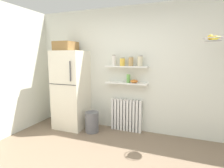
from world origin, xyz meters
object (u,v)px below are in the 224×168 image
at_px(storage_jar_3, 140,61).
at_px(vase, 128,79).
at_px(radiator, 126,115).
at_px(hanging_fruit_basket, 213,38).
at_px(trash_bin, 92,122).
at_px(storage_jar_1, 122,62).
at_px(storage_jar_2, 131,61).
at_px(shelf_bowl, 134,81).
at_px(storage_jar_0, 114,60).
at_px(refrigerator, 71,88).

bearing_deg(storage_jar_3, vase, 180.00).
xyz_separation_m(radiator, storage_jar_3, (0.28, -0.03, 1.16)).
height_order(vase, hanging_fruit_basket, hanging_fruit_basket).
bearing_deg(hanging_fruit_basket, trash_bin, -179.68).
distance_m(radiator, storage_jar_1, 1.14).
bearing_deg(storage_jar_2, vase, 180.00).
relative_size(vase, trash_bin, 0.39).
distance_m(radiator, trash_bin, 0.75).
bearing_deg(radiator, storage_jar_3, -6.20).
distance_m(storage_jar_3, vase, 0.43).
height_order(storage_jar_1, hanging_fruit_basket, hanging_fruit_basket).
height_order(storage_jar_3, trash_bin, storage_jar_3).
height_order(shelf_bowl, trash_bin, shelf_bowl).
distance_m(storage_jar_3, shelf_bowl, 0.43).
relative_size(storage_jar_2, hanging_fruit_basket, 0.67).
xyz_separation_m(storage_jar_0, vase, (0.32, 0.00, -0.37)).
bearing_deg(trash_bin, storage_jar_0, 39.27).
bearing_deg(radiator, vase, -35.49).
bearing_deg(vase, trash_bin, -156.05).
height_order(trash_bin, hanging_fruit_basket, hanging_fruit_basket).
bearing_deg(vase, hanging_fruit_basket, -11.68).
height_order(refrigerator, storage_jar_0, refrigerator).
bearing_deg(radiator, storage_jar_0, -173.80).
bearing_deg(storage_jar_3, radiator, 173.80).
height_order(storage_jar_0, storage_jar_3, storage_jar_0).
bearing_deg(refrigerator, trash_bin, -10.86).
distance_m(storage_jar_1, storage_jar_3, 0.37).
xyz_separation_m(radiator, vase, (0.04, -0.03, 0.79)).
bearing_deg(shelf_bowl, radiator, 169.66).
bearing_deg(trash_bin, storage_jar_3, 18.39).
xyz_separation_m(radiator, trash_bin, (-0.65, -0.34, -0.13)).
relative_size(radiator, hanging_fruit_basket, 2.38).
bearing_deg(vase, storage_jar_1, 180.00).
bearing_deg(storage_jar_1, storage_jar_0, 180.00).
height_order(radiator, storage_jar_3, storage_jar_3).
bearing_deg(trash_bin, hanging_fruit_basket, 0.32).
distance_m(radiator, storage_jar_0, 1.20).
xyz_separation_m(refrigerator, shelf_bowl, (1.39, 0.20, 0.19)).
xyz_separation_m(shelf_bowl, trash_bin, (-0.82, -0.31, -0.87)).
relative_size(radiator, trash_bin, 1.58).
xyz_separation_m(radiator, storage_jar_1, (-0.09, -0.03, 1.14)).
distance_m(radiator, shelf_bowl, 0.76).
height_order(refrigerator, radiator, refrigerator).
xyz_separation_m(storage_jar_2, hanging_fruit_basket, (1.39, -0.30, 0.37)).
relative_size(vase, shelf_bowl, 1.10).
height_order(refrigerator, storage_jar_2, refrigerator).
bearing_deg(shelf_bowl, trash_bin, -159.30).
bearing_deg(storage_jar_0, storage_jar_3, -0.00).
distance_m(storage_jar_2, vase, 0.36).
bearing_deg(storage_jar_2, radiator, 161.94).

